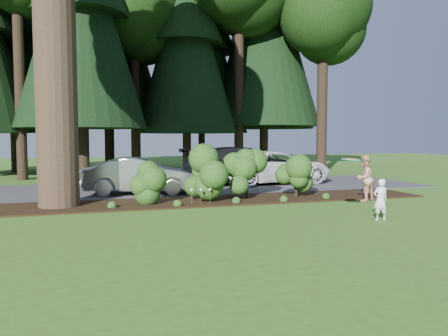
% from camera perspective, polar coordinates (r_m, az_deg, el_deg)
% --- Properties ---
extents(ground, '(80.00, 80.00, 0.00)m').
position_cam_1_polar(ground, '(11.78, 1.25, -6.66)').
color(ground, '#395E1B').
rests_on(ground, ground).
extents(mulch_bed, '(16.00, 2.50, 0.05)m').
position_cam_1_polar(mulch_bed, '(14.86, -2.71, -4.34)').
color(mulch_bed, black).
rests_on(mulch_bed, ground).
extents(driveway, '(22.00, 6.00, 0.03)m').
position_cam_1_polar(driveway, '(18.97, -5.90, -2.57)').
color(driveway, '#38383A').
rests_on(driveway, ground).
extents(shrub_row, '(6.53, 1.60, 1.61)m').
position_cam_1_polar(shrub_row, '(14.87, 0.27, -1.29)').
color(shrub_row, '#143A11').
rests_on(shrub_row, ground).
extents(lily_cluster, '(0.69, 0.09, 0.57)m').
position_cam_1_polar(lily_cluster, '(13.90, -3.04, -2.96)').
color(lily_cluster, '#143A11').
rests_on(lily_cluster, ground).
extents(tree_wall, '(25.66, 12.15, 17.09)m').
position_cam_1_polar(tree_wall, '(28.60, -9.16, 18.79)').
color(tree_wall, black).
rests_on(tree_wall, ground).
extents(car_silver_wagon, '(4.43, 2.20, 1.39)m').
position_cam_1_polar(car_silver_wagon, '(16.87, -10.86, -1.01)').
color(car_silver_wagon, '#B1B1B6').
rests_on(car_silver_wagon, driveway).
extents(car_white_suv, '(5.72, 3.10, 1.52)m').
position_cam_1_polar(car_white_suv, '(20.62, 6.63, 0.11)').
color(car_white_suv, white).
rests_on(car_white_suv, driveway).
extents(car_dark_suv, '(5.97, 2.56, 1.71)m').
position_cam_1_polar(car_dark_suv, '(20.44, 2.72, 0.37)').
color(car_dark_suv, black).
rests_on(car_dark_suv, driveway).
extents(child, '(0.43, 0.31, 1.10)m').
position_cam_1_polar(child, '(12.21, 19.77, -3.91)').
color(child, white).
rests_on(child, ground).
extents(adult, '(0.93, 0.83, 1.58)m').
position_cam_1_polar(adult, '(15.68, 17.85, -1.28)').
color(adult, '#C8421A').
rests_on(adult, ground).
extents(frisbee, '(0.51, 0.51, 0.07)m').
position_cam_1_polar(frisbee, '(12.05, 16.27, 1.11)').
color(frisbee, teal).
rests_on(frisbee, ground).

